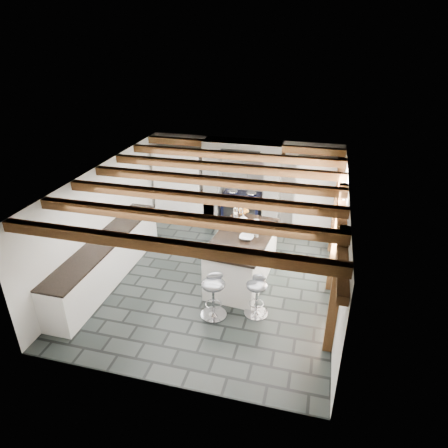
% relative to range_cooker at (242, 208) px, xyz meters
% --- Properties ---
extents(ground, '(6.00, 6.00, 0.00)m').
position_rel_range_cooker_xyz_m(ground, '(0.00, -2.68, -0.47)').
color(ground, black).
rests_on(ground, ground).
extents(room_shell, '(6.00, 6.03, 6.00)m').
position_rel_range_cooker_xyz_m(room_shell, '(-0.61, -1.26, 0.60)').
color(room_shell, silver).
rests_on(room_shell, ground).
extents(range_cooker, '(1.00, 0.63, 0.99)m').
position_rel_range_cooker_xyz_m(range_cooker, '(0.00, 0.00, 0.00)').
color(range_cooker, black).
rests_on(range_cooker, ground).
extents(kitchen_island, '(1.28, 2.20, 1.39)m').
position_rel_range_cooker_xyz_m(kitchen_island, '(0.58, -2.59, 0.07)').
color(kitchen_island, white).
rests_on(kitchen_island, ground).
extents(bar_stool_near, '(0.45, 0.45, 0.83)m').
position_rel_range_cooker_xyz_m(bar_stool_near, '(1.09, -3.68, 0.05)').
color(bar_stool_near, silver).
rests_on(bar_stool_near, ground).
extents(bar_stool_far, '(0.59, 0.59, 0.90)m').
position_rel_range_cooker_xyz_m(bar_stool_far, '(0.32, -3.92, 0.10)').
color(bar_stool_far, silver).
rests_on(bar_stool_far, ground).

